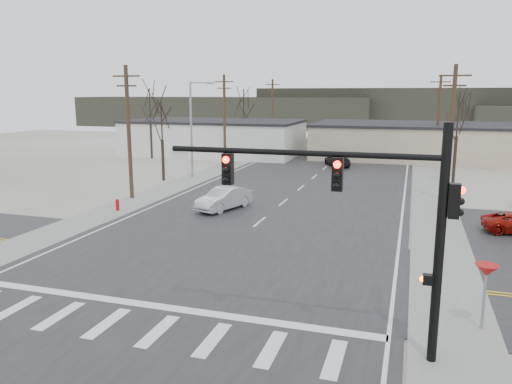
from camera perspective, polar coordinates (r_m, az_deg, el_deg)
ground at (r=24.11m, az=-5.26°, el=-8.13°), size 140.00×140.00×0.00m
main_road at (r=37.87m, az=3.51°, el=-0.90°), size 18.00×110.00×0.05m
cross_road at (r=24.10m, az=-5.26°, el=-8.09°), size 90.00×10.00×0.04m
sidewalk_left at (r=46.04m, az=-7.86°, el=1.20°), size 3.00×90.00×0.06m
sidewalk_right at (r=41.74m, az=19.49°, el=-0.38°), size 3.00×90.00×0.06m
traffic_signal_mast at (r=15.14m, az=13.29°, el=-1.68°), size 8.95×0.43×7.20m
fire_hydrant at (r=35.48m, az=-15.56°, el=-1.42°), size 0.24×0.24×0.87m
yield_sign at (r=18.61m, az=24.84°, el=-8.38°), size 0.80×0.80×2.35m
building_left_far at (r=66.08m, az=-4.75°, el=6.25°), size 22.30×12.30×4.50m
building_right_far at (r=65.21m, az=18.47°, el=5.56°), size 26.30×14.30×4.30m
upole_left_b at (r=38.84m, az=-14.34°, el=6.84°), size 2.20×0.30×10.00m
upole_left_c at (r=56.80m, az=-3.62°, el=8.45°), size 2.20×0.30×10.00m
upole_left_d at (r=75.79m, az=1.88°, el=9.17°), size 2.20×0.30×10.00m
upole_right_a at (r=39.13m, az=21.40°, el=6.44°), size 2.20×0.30×10.00m
upole_right_b at (r=61.06m, az=20.11°, el=7.99°), size 2.20×0.30×10.00m
streetlight_main at (r=47.33m, az=-7.21°, el=7.66°), size 2.40×0.25×9.00m
tree_left_near at (r=46.51m, az=-10.73°, el=7.67°), size 3.30×3.30×7.35m
tree_right_mid at (r=47.13m, az=22.08°, el=7.95°), size 3.74×3.74×8.33m
tree_left_far at (r=70.77m, az=-1.42°, el=9.88°), size 3.96×3.96×8.82m
tree_right_far at (r=73.24m, az=22.51°, el=8.54°), size 3.52×3.52×7.84m
tree_left_mid at (r=63.05m, az=-12.03°, el=9.47°), size 3.96×3.96×8.82m
hill_left at (r=121.25m, az=-3.81°, el=9.12°), size 70.00×18.00×7.00m
hill_center at (r=117.15m, az=20.71°, el=8.84°), size 80.00×18.00×9.00m
sedan_crossing at (r=34.59m, az=-3.68°, el=-0.74°), size 2.98×4.89×1.52m
car_far_a at (r=55.91m, az=9.29°, el=3.67°), size 3.76×5.18×1.39m
car_far_b at (r=86.83m, az=8.92°, el=6.38°), size 2.29×4.63×1.52m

